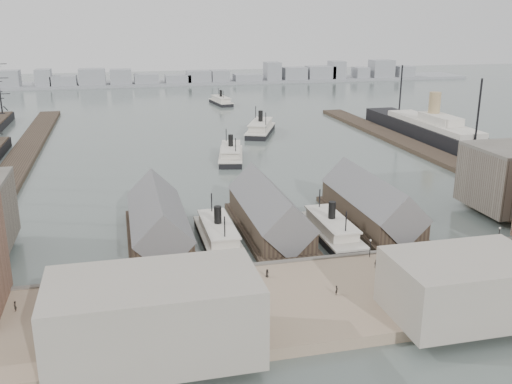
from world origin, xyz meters
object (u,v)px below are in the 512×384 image
object	(u,v)px
horse_cart_center	(229,303)
horse_cart_right	(410,295)
ocean_steamer	(432,131)
ferry_docked_west	(218,234)
horse_cart_left	(80,304)

from	to	relation	value
horse_cart_center	horse_cart_right	bearing A→B (deg)	-108.85
ocean_steamer	horse_cart_right	distance (m)	149.05
ferry_docked_west	horse_cart_center	distance (m)	33.83
ocean_steamer	horse_cart_center	world-z (taller)	ocean_steamer
ferry_docked_west	horse_cart_right	xyz separation A→B (m)	(27.12, -38.12, 0.64)
ferry_docked_west	horse_cart_right	world-z (taller)	ferry_docked_west
ferry_docked_west	horse_cart_right	distance (m)	46.78
horse_cart_left	horse_cart_center	bearing A→B (deg)	-99.32
ferry_docked_west	horse_cart_center	size ratio (longest dim) A/B	5.30
horse_cart_center	horse_cart_right	world-z (taller)	horse_cart_right
horse_cart_center	horse_cart_left	bearing A→B (deg)	66.25
horse_cart_left	horse_cart_right	xyz separation A→B (m)	(55.57, -10.25, 0.06)
ferry_docked_west	horse_cart_center	world-z (taller)	ferry_docked_west
ferry_docked_west	horse_cart_center	xyz separation A→B (m)	(-3.98, -33.59, 0.60)
ocean_steamer	horse_cart_right	size ratio (longest dim) A/B	20.78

